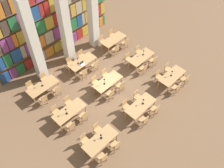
# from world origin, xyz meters

# --- Properties ---
(ground_plane) EXTENTS (40.00, 40.00, 0.00)m
(ground_plane) POSITION_xyz_m (0.00, 0.00, 0.00)
(ground_plane) COLOR brown
(bookshelf_bank) EXTENTS (9.62, 0.35, 5.50)m
(bookshelf_bank) POSITION_xyz_m (0.01, 5.39, 2.73)
(bookshelf_bank) COLOR brown
(bookshelf_bank) RESTS_ON ground_plane
(pillar_left) EXTENTS (0.59, 0.59, 6.00)m
(pillar_left) POSITION_xyz_m (-2.41, 4.00, 3.00)
(pillar_left) COLOR beige
(pillar_left) RESTS_ON ground_plane
(pillar_center) EXTENTS (0.59, 0.59, 6.00)m
(pillar_center) POSITION_xyz_m (0.00, 4.00, 3.00)
(pillar_center) COLOR beige
(pillar_center) RESTS_ON ground_plane
(pillar_right) EXTENTS (0.59, 0.59, 6.00)m
(pillar_right) POSITION_xyz_m (2.41, 4.00, 3.00)
(pillar_right) COLOR beige
(pillar_right) RESTS_ON ground_plane
(reading_table_0) EXTENTS (1.99, 0.86, 0.74)m
(reading_table_0) POSITION_xyz_m (-3.27, -2.61, 0.66)
(reading_table_0) COLOR tan
(reading_table_0) RESTS_ON ground_plane
(chair_0) EXTENTS (0.42, 0.40, 0.88)m
(chair_0) POSITION_xyz_m (-3.78, -3.32, 0.48)
(chair_0) COLOR tan
(chair_0) RESTS_ON ground_plane
(chair_1) EXTENTS (0.42, 0.40, 0.88)m
(chair_1) POSITION_xyz_m (-3.78, -1.90, 0.48)
(chair_1) COLOR tan
(chair_1) RESTS_ON ground_plane
(chair_2) EXTENTS (0.42, 0.40, 0.88)m
(chair_2) POSITION_xyz_m (-2.82, -3.32, 0.48)
(chair_2) COLOR tan
(chair_2) RESTS_ON ground_plane
(chair_3) EXTENTS (0.42, 0.40, 0.88)m
(chair_3) POSITION_xyz_m (-2.82, -1.90, 0.48)
(chair_3) COLOR tan
(chair_3) RESTS_ON ground_plane
(desk_lamp_0) EXTENTS (0.14, 0.14, 0.39)m
(desk_lamp_0) POSITION_xyz_m (-3.17, -2.57, 1.00)
(desk_lamp_0) COLOR black
(desk_lamp_0) RESTS_ON reading_table_0
(reading_table_1) EXTENTS (1.99, 0.86, 0.74)m
(reading_table_1) POSITION_xyz_m (-0.04, -2.68, 0.66)
(reading_table_1) COLOR tan
(reading_table_1) RESTS_ON ground_plane
(chair_4) EXTENTS (0.42, 0.40, 0.88)m
(chair_4) POSITION_xyz_m (-0.55, -3.39, 0.48)
(chair_4) COLOR tan
(chair_4) RESTS_ON ground_plane
(chair_5) EXTENTS (0.42, 0.40, 0.88)m
(chair_5) POSITION_xyz_m (-0.55, -1.96, 0.48)
(chair_5) COLOR tan
(chair_5) RESTS_ON ground_plane
(chair_6) EXTENTS (0.42, 0.40, 0.88)m
(chair_6) POSITION_xyz_m (0.50, -3.39, 0.48)
(chair_6) COLOR tan
(chair_6) RESTS_ON ground_plane
(chair_7) EXTENTS (0.42, 0.40, 0.88)m
(chair_7) POSITION_xyz_m (0.50, -1.96, 0.48)
(chair_7) COLOR tan
(chair_7) RESTS_ON ground_plane
(desk_lamp_1) EXTENTS (0.14, 0.14, 0.45)m
(desk_lamp_1) POSITION_xyz_m (0.14, -2.69, 1.04)
(desk_lamp_1) COLOR black
(desk_lamp_1) RESTS_ON reading_table_1
(reading_table_2) EXTENTS (1.99, 0.86, 0.74)m
(reading_table_2) POSITION_xyz_m (3.24, -2.60, 0.66)
(reading_table_2) COLOR tan
(reading_table_2) RESTS_ON ground_plane
(chair_8) EXTENTS (0.42, 0.40, 0.88)m
(chair_8) POSITION_xyz_m (2.76, -3.31, 0.48)
(chair_8) COLOR tan
(chair_8) RESTS_ON ground_plane
(chair_9) EXTENTS (0.42, 0.40, 0.88)m
(chair_9) POSITION_xyz_m (2.76, -1.88, 0.48)
(chair_9) COLOR tan
(chair_9) RESTS_ON ground_plane
(chair_10) EXTENTS (0.42, 0.40, 0.88)m
(chair_10) POSITION_xyz_m (3.77, -3.31, 0.48)
(chair_10) COLOR tan
(chair_10) RESTS_ON ground_plane
(chair_11) EXTENTS (0.42, 0.40, 0.88)m
(chair_11) POSITION_xyz_m (3.77, -1.88, 0.48)
(chair_11) COLOR tan
(chair_11) RESTS_ON ground_plane
(desk_lamp_2) EXTENTS (0.14, 0.14, 0.45)m
(desk_lamp_2) POSITION_xyz_m (3.17, -2.55, 1.04)
(desk_lamp_2) COLOR black
(desk_lamp_2) RESTS_ON reading_table_2
(reading_table_3) EXTENTS (1.99, 0.86, 0.74)m
(reading_table_3) POSITION_xyz_m (-3.25, 0.01, 0.66)
(reading_table_3) COLOR tan
(reading_table_3) RESTS_ON ground_plane
(chair_12) EXTENTS (0.42, 0.40, 0.88)m
(chair_12) POSITION_xyz_m (-3.74, -0.70, 0.48)
(chair_12) COLOR tan
(chair_12) RESTS_ON ground_plane
(chair_13) EXTENTS (0.42, 0.40, 0.88)m
(chair_13) POSITION_xyz_m (-3.74, 0.73, 0.48)
(chair_13) COLOR tan
(chair_13) RESTS_ON ground_plane
(chair_14) EXTENTS (0.42, 0.40, 0.88)m
(chair_14) POSITION_xyz_m (-2.80, -0.70, 0.48)
(chair_14) COLOR tan
(chair_14) RESTS_ON ground_plane
(chair_15) EXTENTS (0.42, 0.40, 0.88)m
(chair_15) POSITION_xyz_m (-2.80, 0.73, 0.48)
(chair_15) COLOR tan
(chair_15) RESTS_ON ground_plane
(desk_lamp_3) EXTENTS (0.14, 0.14, 0.49)m
(desk_lamp_3) POSITION_xyz_m (-3.47, -0.03, 1.07)
(desk_lamp_3) COLOR black
(desk_lamp_3) RESTS_ON reading_table_3
(reading_table_4) EXTENTS (1.99, 0.86, 0.74)m
(reading_table_4) POSITION_xyz_m (-0.07, 0.05, 0.66)
(reading_table_4) COLOR tan
(reading_table_4) RESTS_ON ground_plane
(chair_16) EXTENTS (0.42, 0.40, 0.88)m
(chair_16) POSITION_xyz_m (-0.52, -0.66, 0.48)
(chair_16) COLOR tan
(chair_16) RESTS_ON ground_plane
(chair_17) EXTENTS (0.42, 0.40, 0.88)m
(chair_17) POSITION_xyz_m (-0.52, 0.77, 0.48)
(chair_17) COLOR tan
(chair_17) RESTS_ON ground_plane
(chair_18) EXTENTS (0.42, 0.40, 0.88)m
(chair_18) POSITION_xyz_m (0.39, -0.66, 0.48)
(chair_18) COLOR tan
(chair_18) RESTS_ON ground_plane
(chair_19) EXTENTS (0.42, 0.40, 0.88)m
(chair_19) POSITION_xyz_m (0.39, 0.77, 0.48)
(chair_19) COLOR tan
(chair_19) RESTS_ON ground_plane
(desk_lamp_4) EXTENTS (0.14, 0.14, 0.49)m
(desk_lamp_4) POSITION_xyz_m (-0.37, 0.04, 1.07)
(desk_lamp_4) COLOR black
(desk_lamp_4) RESTS_ON reading_table_4
(reading_table_5) EXTENTS (1.99, 0.86, 0.74)m
(reading_table_5) POSITION_xyz_m (3.18, -0.01, 0.66)
(reading_table_5) COLOR tan
(reading_table_5) RESTS_ON ground_plane
(chair_20) EXTENTS (0.42, 0.40, 0.88)m
(chair_20) POSITION_xyz_m (2.64, -0.72, 0.48)
(chair_20) COLOR tan
(chair_20) RESTS_ON ground_plane
(chair_21) EXTENTS (0.42, 0.40, 0.88)m
(chair_21) POSITION_xyz_m (2.64, 0.70, 0.48)
(chair_21) COLOR tan
(chair_21) RESTS_ON ground_plane
(chair_22) EXTENTS (0.42, 0.40, 0.88)m
(chair_22) POSITION_xyz_m (3.72, -0.72, 0.48)
(chair_22) COLOR tan
(chair_22) RESTS_ON ground_plane
(chair_23) EXTENTS (0.42, 0.40, 0.88)m
(chair_23) POSITION_xyz_m (3.72, 0.70, 0.48)
(chair_23) COLOR tan
(chair_23) RESTS_ON ground_plane
(desk_lamp_5) EXTENTS (0.14, 0.14, 0.44)m
(desk_lamp_5) POSITION_xyz_m (3.43, 0.04, 1.03)
(desk_lamp_5) COLOR black
(desk_lamp_5) RESTS_ON reading_table_5
(reading_table_6) EXTENTS (1.99, 0.86, 0.74)m
(reading_table_6) POSITION_xyz_m (-3.23, 2.69, 0.66)
(reading_table_6) COLOR tan
(reading_table_6) RESTS_ON ground_plane
(chair_24) EXTENTS (0.42, 0.40, 0.88)m
(chair_24) POSITION_xyz_m (-3.72, 1.97, 0.48)
(chair_24) COLOR tan
(chair_24) RESTS_ON ground_plane
(chair_25) EXTENTS (0.42, 0.40, 0.88)m
(chair_25) POSITION_xyz_m (-3.72, 3.40, 0.48)
(chair_25) COLOR tan
(chair_25) RESTS_ON ground_plane
(chair_26) EXTENTS (0.42, 0.40, 0.88)m
(chair_26) POSITION_xyz_m (-2.69, 1.97, 0.48)
(chair_26) COLOR tan
(chair_26) RESTS_ON ground_plane
(chair_27) EXTENTS (0.42, 0.40, 0.88)m
(chair_27) POSITION_xyz_m (-2.69, 3.40, 0.48)
(chair_27) COLOR tan
(chair_27) RESTS_ON ground_plane
(desk_lamp_6) EXTENTS (0.14, 0.14, 0.50)m
(desk_lamp_6) POSITION_xyz_m (-3.22, 2.71, 1.07)
(desk_lamp_6) COLOR black
(desk_lamp_6) RESTS_ON reading_table_6
(reading_table_7) EXTENTS (1.99, 0.86, 0.74)m
(reading_table_7) POSITION_xyz_m (-0.02, 2.59, 0.66)
(reading_table_7) COLOR tan
(reading_table_7) RESTS_ON ground_plane
(chair_28) EXTENTS (0.42, 0.40, 0.88)m
(chair_28) POSITION_xyz_m (-0.53, 1.88, 0.48)
(chair_28) COLOR tan
(chair_28) RESTS_ON ground_plane
(chair_29) EXTENTS (0.42, 0.40, 0.88)m
(chair_29) POSITION_xyz_m (-0.53, 3.31, 0.48)
(chair_29) COLOR tan
(chair_29) RESTS_ON ground_plane
(chair_30) EXTENTS (0.42, 0.40, 0.88)m
(chair_30) POSITION_xyz_m (0.52, 1.88, 0.48)
(chair_30) COLOR tan
(chair_30) RESTS_ON ground_plane
(chair_31) EXTENTS (0.42, 0.40, 0.88)m
(chair_31) POSITION_xyz_m (0.52, 3.31, 0.48)
(chair_31) COLOR tan
(chair_31) RESTS_ON ground_plane
(desk_lamp_7) EXTENTS (0.14, 0.14, 0.50)m
(desk_lamp_7) POSITION_xyz_m (-0.34, 2.64, 1.07)
(desk_lamp_7) COLOR black
(desk_lamp_7) RESTS_ON reading_table_7
(laptop) EXTENTS (0.32, 0.22, 0.21)m
(laptop) POSITION_xyz_m (-0.19, 2.36, 0.78)
(laptop) COLOR silver
(laptop) RESTS_ON reading_table_7
(reading_table_8) EXTENTS (1.99, 0.86, 0.74)m
(reading_table_8) POSITION_xyz_m (3.21, 2.71, 0.66)
(reading_table_8) COLOR tan
(reading_table_8) RESTS_ON ground_plane
(chair_32) EXTENTS (0.42, 0.40, 0.88)m
(chair_32) POSITION_xyz_m (2.71, 2.00, 0.48)
(chair_32) COLOR tan
(chair_32) RESTS_ON ground_plane
(chair_33) EXTENTS (0.42, 0.40, 0.88)m
(chair_33) POSITION_xyz_m (2.71, 3.42, 0.48)
(chair_33) COLOR tan
(chair_33) RESTS_ON ground_plane
(chair_34) EXTENTS (0.42, 0.40, 0.88)m
(chair_34) POSITION_xyz_m (3.73, 2.00, 0.48)
(chair_34) COLOR tan
(chair_34) RESTS_ON ground_plane
(chair_35) EXTENTS (0.42, 0.40, 0.88)m
(chair_35) POSITION_xyz_m (3.73, 3.42, 0.48)
(chair_35) COLOR tan
(chair_35) RESTS_ON ground_plane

